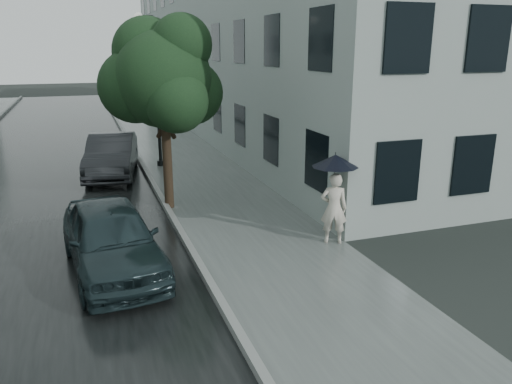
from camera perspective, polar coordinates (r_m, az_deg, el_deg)
name	(u,v)px	position (r m, az deg, el deg)	size (l,w,h in m)	color
ground	(292,281)	(9.97, 4.10, -10.16)	(120.00, 120.00, 0.00)	black
sidewalk	(183,157)	(21.00, -8.29, 3.95)	(3.50, 60.00, 0.01)	slate
kerb_near	(139,159)	(20.73, -13.25, 3.72)	(0.15, 60.00, 0.15)	slate
asphalt_road	(46,167)	(20.70, -22.90, 2.64)	(6.85, 60.00, 0.00)	black
building_near	(246,45)	(29.12, -1.16, 16.42)	(7.02, 36.00, 9.00)	gray
pedestrian	(334,208)	(11.64, 8.88, -1.86)	(0.61, 0.40, 1.68)	beige
umbrella	(335,161)	(11.38, 9.05, 3.55)	(1.32, 1.32, 1.21)	black
street_tree	(162,78)	(13.95, -10.64, 12.73)	(3.40, 3.09, 5.29)	#332619
lamp_post	(153,82)	(19.15, -11.71, 12.20)	(0.82, 0.47, 5.58)	black
car_near	(112,238)	(10.51, -16.17, -5.09)	(1.68, 4.18, 1.42)	#19282B
car_far	(112,155)	(18.43, -16.16, 4.06)	(1.53, 4.40, 1.45)	#26272B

